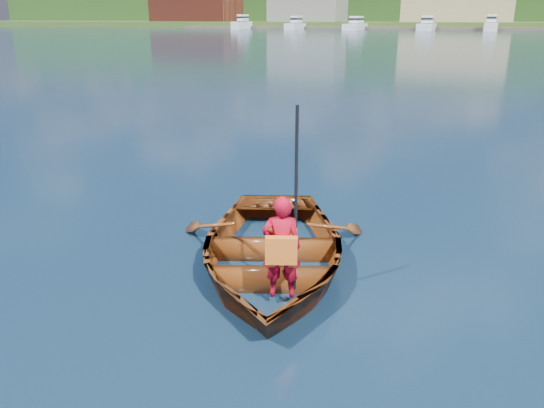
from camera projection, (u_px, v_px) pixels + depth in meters
The scene contains 6 objects.
ground at pixel (207, 245), 7.45m from camera, with size 600.00×600.00×0.00m.
rowboat at pixel (271, 250), 6.72m from camera, with size 3.83×4.50×0.79m.
child_paddler at pixel (282, 247), 5.72m from camera, with size 0.49×0.43×2.09m.
dock at pixel (454, 29), 139.17m from camera, with size 160.03×5.20×0.80m.
waterfront_buildings at pixel (448, 1), 152.86m from camera, with size 202.00×16.00×14.00m.
marina_yachts at pixel (493, 25), 131.62m from camera, with size 140.61×13.97×4.39m.
Camera 1 is at (3.30, -6.06, 3.02)m, focal length 35.00 mm.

